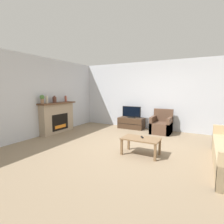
# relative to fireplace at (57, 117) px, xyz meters

# --- Properties ---
(ground_plane) EXTENTS (24.00, 24.00, 0.00)m
(ground_plane) POSITION_rel_fireplace_xyz_m (3.06, -0.32, -0.57)
(ground_plane) COLOR #89755B
(wall_back) EXTENTS (12.00, 0.06, 2.70)m
(wall_back) POSITION_rel_fireplace_xyz_m (3.06, 2.28, 0.78)
(wall_back) COLOR silver
(wall_back) RESTS_ON ground
(wall_left) EXTENTS (0.06, 12.00, 2.70)m
(wall_left) POSITION_rel_fireplace_xyz_m (-0.18, -0.32, 0.78)
(wall_left) COLOR silver
(wall_left) RESTS_ON ground
(fireplace) EXTENTS (0.41, 1.53, 1.13)m
(fireplace) POSITION_rel_fireplace_xyz_m (0.00, 0.00, 0.00)
(fireplace) COLOR tan
(fireplace) RESTS_ON ground
(mantel_vase_left) EXTENTS (0.09, 0.09, 0.27)m
(mantel_vase_left) POSITION_rel_fireplace_xyz_m (0.02, -0.46, 0.68)
(mantel_vase_left) COLOR beige
(mantel_vase_left) RESTS_ON fireplace
(mantel_vase_centre_left) EXTENTS (0.14, 0.14, 0.25)m
(mantel_vase_centre_left) POSITION_rel_fireplace_xyz_m (0.02, -0.11, 0.67)
(mantel_vase_centre_left) COLOR #512D23
(mantel_vase_centre_left) RESTS_ON fireplace
(mantel_vase_right) EXTENTS (0.09, 0.09, 0.24)m
(mantel_vase_right) POSITION_rel_fireplace_xyz_m (0.02, 0.46, 0.66)
(mantel_vase_right) COLOR #994C3D
(mantel_vase_right) RESTS_ON fireplace
(potted_plant) EXTENTS (0.15, 0.15, 0.29)m
(potted_plant) POSITION_rel_fireplace_xyz_m (0.02, -0.65, 0.72)
(potted_plant) COLOR #936B4C
(potted_plant) RESTS_ON fireplace
(tv_stand) EXTENTS (1.04, 0.51, 0.44)m
(tv_stand) POSITION_rel_fireplace_xyz_m (2.15, 1.96, -0.35)
(tv_stand) COLOR #422D1E
(tv_stand) RESTS_ON ground
(tv) EXTENTS (0.79, 0.18, 0.47)m
(tv) POSITION_rel_fireplace_xyz_m (2.15, 1.96, 0.09)
(tv) COLOR black
(tv) RESTS_ON tv_stand
(armchair) EXTENTS (0.70, 0.76, 0.87)m
(armchair) POSITION_rel_fireplace_xyz_m (3.42, 1.76, -0.29)
(armchair) COLOR brown
(armchair) RESTS_ON ground
(coffee_table) EXTENTS (0.91, 0.52, 0.42)m
(coffee_table) POSITION_rel_fireplace_xyz_m (3.47, -0.67, -0.22)
(coffee_table) COLOR brown
(coffee_table) RESTS_ON ground
(remote) EXTENTS (0.12, 0.15, 0.02)m
(remote) POSITION_rel_fireplace_xyz_m (3.48, -0.60, -0.15)
(remote) COLOR black
(remote) RESTS_ON coffee_table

